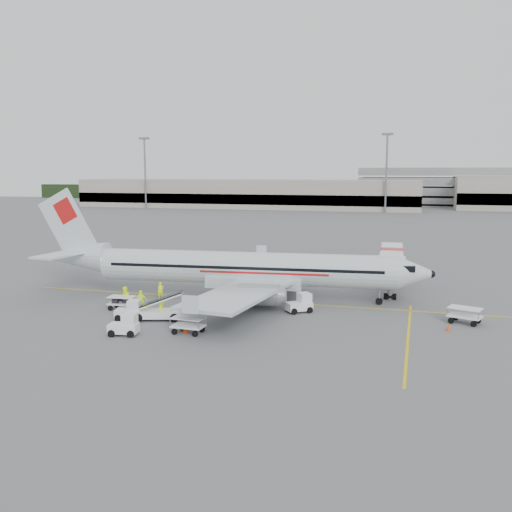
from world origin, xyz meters
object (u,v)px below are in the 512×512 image
(aircraft, at_px, (245,246))
(tug_mid, at_px, (123,324))
(tug_fore, at_px, (299,303))
(tug_aft, at_px, (129,310))
(belt_loader, at_px, (158,302))
(jet_bridge, at_px, (391,268))

(aircraft, relative_size, tug_mid, 17.29)
(tug_fore, bearing_deg, tug_aft, 169.05)
(aircraft, xyz_separation_m, belt_loader, (-4.45, -8.91, -3.48))
(tug_aft, bearing_deg, belt_loader, 3.52)
(tug_fore, height_order, tug_aft, tug_fore)
(aircraft, bearing_deg, tug_mid, -115.16)
(belt_loader, bearing_deg, tug_mid, -112.18)
(tug_fore, bearing_deg, tug_mid, -173.71)
(aircraft, bearing_deg, tug_fore, -36.62)
(belt_loader, bearing_deg, tug_aft, 179.49)
(belt_loader, relative_size, tug_mid, 2.53)
(belt_loader, xyz_separation_m, tug_fore, (10.20, 5.40, -0.60))
(jet_bridge, height_order, tug_fore, jet_bridge)
(jet_bridge, bearing_deg, belt_loader, -135.95)
(aircraft, distance_m, belt_loader, 10.55)
(belt_loader, relative_size, tug_fore, 2.50)
(aircraft, xyz_separation_m, tug_aft, (-6.66, -9.54, -4.10))
(jet_bridge, height_order, tug_mid, jet_bridge)
(jet_bridge, bearing_deg, tug_fore, -120.97)
(belt_loader, relative_size, tug_aft, 2.54)
(jet_bridge, height_order, belt_loader, jet_bridge)
(belt_loader, height_order, tug_fore, belt_loader)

